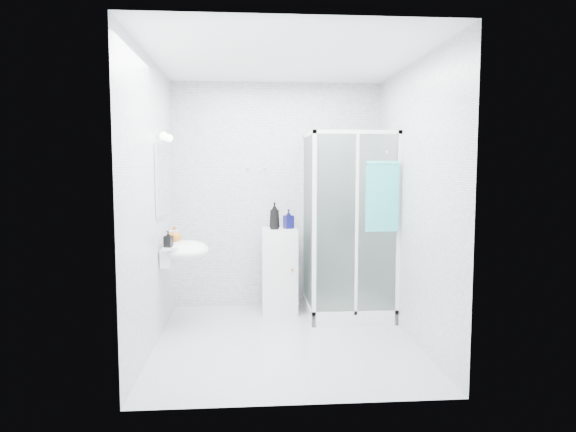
{
  "coord_description": "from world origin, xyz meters",
  "views": [
    {
      "loc": [
        -0.33,
        -4.67,
        1.62
      ],
      "look_at": [
        0.05,
        0.35,
        1.15
      ],
      "focal_mm": 32.0,
      "sensor_mm": 36.0,
      "label": 1
    }
  ],
  "objects": [
    {
      "name": "soap_dispenser_black",
      "position": [
        -1.11,
        0.3,
        0.94
      ],
      "size": [
        0.09,
        0.09,
        0.16
      ],
      "primitive_type": "imported",
      "rotation": [
        0.0,
        0.0,
        -0.3
      ],
      "color": "black",
      "rests_on": "wall_basin"
    },
    {
      "name": "wall_basin",
      "position": [
        -0.99,
        0.45,
        0.8
      ],
      "size": [
        0.46,
        0.56,
        0.35
      ],
      "color": "white",
      "rests_on": "ground"
    },
    {
      "name": "vanity_lights",
      "position": [
        -1.14,
        0.45,
        1.92
      ],
      "size": [
        0.1,
        0.4,
        0.08
      ],
      "color": "silver",
      "rests_on": "room"
    },
    {
      "name": "mirror",
      "position": [
        -1.19,
        0.45,
        1.5
      ],
      "size": [
        0.02,
        0.6,
        0.7
      ],
      "primitive_type": "cube",
      "color": "white",
      "rests_on": "room"
    },
    {
      "name": "hand_towel",
      "position": [
        0.99,
        0.36,
        1.36
      ],
      "size": [
        0.33,
        0.05,
        0.7
      ],
      "color": "teal",
      "rests_on": "shower_enclosure"
    },
    {
      "name": "soap_dispenser_orange",
      "position": [
        -1.09,
        0.57,
        0.95
      ],
      "size": [
        0.15,
        0.15,
        0.17
      ],
      "primitive_type": "imported",
      "rotation": [
        0.0,
        0.0,
        0.17
      ],
      "color": "#AE6014",
      "rests_on": "wall_basin"
    },
    {
      "name": "room",
      "position": [
        0.0,
        0.0,
        1.3
      ],
      "size": [
        2.4,
        2.6,
        2.6
      ],
      "color": "silver",
      "rests_on": "ground"
    },
    {
      "name": "wall_hooks",
      "position": [
        -0.25,
        1.26,
        1.62
      ],
      "size": [
        0.23,
        0.06,
        0.03
      ],
      "color": "silver",
      "rests_on": "room"
    },
    {
      "name": "shampoo_bottle_b",
      "position": [
        0.11,
        1.01,
        1.06
      ],
      "size": [
        0.13,
        0.13,
        0.22
      ],
      "primitive_type": "imported",
      "rotation": [
        0.0,
        0.0,
        0.35
      ],
      "color": "#0B0B42",
      "rests_on": "storage_cabinet"
    },
    {
      "name": "shower_enclosure",
      "position": [
        0.67,
        0.77,
        0.45
      ],
      "size": [
        0.9,
        0.95,
        2.0
      ],
      "color": "white",
      "rests_on": "ground"
    },
    {
      "name": "storage_cabinet",
      "position": [
        0.0,
        1.0,
        0.47
      ],
      "size": [
        0.39,
        0.42,
        0.95
      ],
      "rotation": [
        0.0,
        0.0,
        -0.0
      ],
      "color": "white",
      "rests_on": "ground"
    },
    {
      "name": "shampoo_bottle_a",
      "position": [
        -0.05,
        0.95,
        1.1
      ],
      "size": [
        0.12,
        0.12,
        0.3
      ],
      "primitive_type": "imported",
      "rotation": [
        0.0,
        0.0,
        -0.01
      ],
      "color": "black",
      "rests_on": "storage_cabinet"
    }
  ]
}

